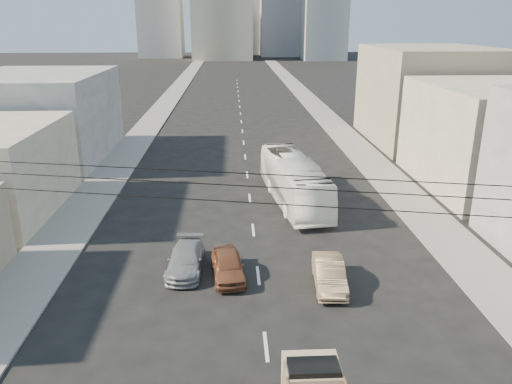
{
  "coord_description": "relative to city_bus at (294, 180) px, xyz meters",
  "views": [
    {
      "loc": [
        -1.25,
        -9.14,
        12.58
      ],
      "look_at": [
        0.04,
        17.23,
        3.5
      ],
      "focal_mm": 35.0,
      "sensor_mm": 36.0,
      "label": 1
    }
  ],
  "objects": [
    {
      "name": "sidewalk_left",
      "position": [
        -14.92,
        44.9,
        -1.58
      ],
      "size": [
        3.5,
        180.0,
        0.12
      ],
      "primitive_type": "cube",
      "color": "gray",
      "rests_on": "ground"
    },
    {
      "name": "sidewalk_right",
      "position": [
        8.58,
        44.9,
        -1.58
      ],
      "size": [
        3.5,
        180.0,
        0.12
      ],
      "primitive_type": "cube",
      "color": "gray",
      "rests_on": "ground"
    },
    {
      "name": "lane_dashes",
      "position": [
        -3.17,
        27.9,
        -1.64
      ],
      "size": [
        0.15,
        104.0,
        0.01
      ],
      "color": "silver",
      "rests_on": "ground"
    },
    {
      "name": "city_bus",
      "position": [
        0.0,
        0.0,
        0.0
      ],
      "size": [
        4.18,
        12.03,
        3.28
      ],
      "primitive_type": "imported",
      "rotation": [
        0.0,
        0.0,
        0.12
      ],
      "color": "white",
      "rests_on": "ground"
    },
    {
      "name": "sedan_brown",
      "position": [
        -4.75,
        -11.17,
        -0.97
      ],
      "size": [
        2.01,
        4.09,
        1.34
      ],
      "primitive_type": "imported",
      "rotation": [
        0.0,
        0.0,
        0.11
      ],
      "color": "brown",
      "rests_on": "ground"
    },
    {
      "name": "sedan_tan",
      "position": [
        0.3,
        -12.35,
        -0.97
      ],
      "size": [
        1.7,
        4.16,
        1.34
      ],
      "primitive_type": "imported",
      "rotation": [
        0.0,
        0.0,
        -0.07
      ],
      "color": "#977958",
      "rests_on": "ground"
    },
    {
      "name": "sedan_grey",
      "position": [
        -6.97,
        -10.36,
        -1.0
      ],
      "size": [
        1.99,
        4.47,
        1.28
      ],
      "primitive_type": "imported",
      "rotation": [
        0.0,
        0.0,
        -0.05
      ],
      "color": "gray",
      "rests_on": "ground"
    },
    {
      "name": "overhead_wires",
      "position": [
        -3.17,
        -23.6,
        7.33
      ],
      "size": [
        23.01,
        5.02,
        0.72
      ],
      "color": "black",
      "rests_on": "ground"
    },
    {
      "name": "bldg_right_mid",
      "position": [
        16.33,
        2.9,
        2.36
      ],
      "size": [
        11.0,
        14.0,
        8.0
      ],
      "primitive_type": "cube",
      "color": "#A79E86",
      "rests_on": "ground"
    },
    {
      "name": "bldg_right_far",
      "position": [
        16.83,
        18.9,
        3.36
      ],
      "size": [
        12.0,
        16.0,
        10.0
      ],
      "primitive_type": "cube",
      "color": "gray",
      "rests_on": "ground"
    },
    {
      "name": "bldg_left_far",
      "position": [
        -22.67,
        13.9,
        2.36
      ],
      "size": [
        12.0,
        16.0,
        8.0
      ],
      "primitive_type": "cube",
      "color": "gray",
      "rests_on": "ground"
    },
    {
      "name": "midrise_nw",
      "position": [
        -29.17,
        154.9,
        15.36
      ],
      "size": [
        15.0,
        15.0,
        34.0
      ],
      "primitive_type": "cube",
      "color": "#92959B",
      "rests_on": "ground"
    },
    {
      "name": "midrise_east",
      "position": [
        26.83,
        139.9,
        12.36
      ],
      "size": [
        14.0,
        14.0,
        28.0
      ],
      "primitive_type": "cube",
      "color": "#92959B",
      "rests_on": "ground"
    }
  ]
}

